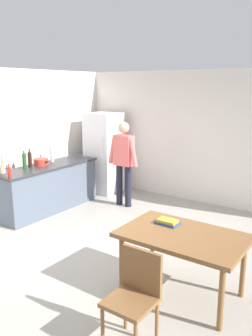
{
  "coord_description": "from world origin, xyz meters",
  "views": [
    {
      "loc": [
        2.97,
        -3.64,
        2.37
      ],
      "look_at": [
        -0.36,
        1.09,
        1.01
      ],
      "focal_mm": 37.11,
      "sensor_mm": 36.0,
      "label": 1
    }
  ],
  "objects_px": {
    "chair": "(135,291)",
    "bottle_wine_green": "(24,161)",
    "dining_table": "(183,240)",
    "book_stack": "(168,222)",
    "bottle_water_clear": "(52,156)",
    "refrigerator": "(104,153)",
    "bottle_vinegar_tall": "(51,154)",
    "cooking_pot": "(41,162)",
    "person": "(124,158)",
    "utensil_jar": "(2,169)",
    "bottle_wine_dark": "(30,159)",
    "bottle_sauce_red": "(9,172)"
  },
  "relations": [
    {
      "from": "utensil_jar",
      "to": "bottle_wine_dark",
      "type": "distance_m",
      "value": 0.59
    },
    {
      "from": "bottle_water_clear",
      "to": "bottle_wine_green",
      "type": "bearing_deg",
      "value": -86.92
    },
    {
      "from": "bottle_vinegar_tall",
      "to": "book_stack",
      "type": "relative_size",
      "value": 1.19
    },
    {
      "from": "person",
      "to": "utensil_jar",
      "type": "xyz_separation_m",
      "value": [
        -1.22,
        -1.93,
        0.0
      ]
    },
    {
      "from": "bottle_water_clear",
      "to": "book_stack",
      "type": "bearing_deg",
      "value": -20.18
    },
    {
      "from": "person",
      "to": "chair",
      "type": "distance_m",
      "value": 3.93
    },
    {
      "from": "cooking_pot",
      "to": "bottle_vinegar_tall",
      "type": "xyz_separation_m",
      "value": [
        -0.15,
        0.41,
        0.08
      ]
    },
    {
      "from": "bottle_water_clear",
      "to": "refrigerator",
      "type": "bearing_deg",
      "value": 79.66
    },
    {
      "from": "refrigerator",
      "to": "bottle_vinegar_tall",
      "type": "xyz_separation_m",
      "value": [
        -0.36,
        -1.25,
        0.14
      ]
    },
    {
      "from": "bottle_wine_dark",
      "to": "bottle_sauce_red",
      "type": "xyz_separation_m",
      "value": [
        0.36,
        -0.73,
        -0.05
      ]
    },
    {
      "from": "cooking_pot",
      "to": "utensil_jar",
      "type": "distance_m",
      "value": 0.83
    },
    {
      "from": "utensil_jar",
      "to": "bottle_wine_green",
      "type": "bearing_deg",
      "value": 82.13
    },
    {
      "from": "person",
      "to": "chair",
      "type": "xyz_separation_m",
      "value": [
        2.35,
        -3.11,
        -0.44
      ]
    },
    {
      "from": "refrigerator",
      "to": "bottle_vinegar_tall",
      "type": "distance_m",
      "value": 1.3
    },
    {
      "from": "person",
      "to": "bottle_sauce_red",
      "type": "distance_m",
      "value": 2.23
    },
    {
      "from": "refrigerator",
      "to": "utensil_jar",
      "type": "height_order",
      "value": "refrigerator"
    },
    {
      "from": "cooking_pot",
      "to": "bottle_wine_dark",
      "type": "height_order",
      "value": "bottle_wine_dark"
    },
    {
      "from": "cooking_pot",
      "to": "bottle_wine_green",
      "type": "relative_size",
      "value": 1.18
    },
    {
      "from": "refrigerator",
      "to": "bottle_wine_green",
      "type": "xyz_separation_m",
      "value": [
        -0.21,
        -2.05,
        0.15
      ]
    },
    {
      "from": "person",
      "to": "bottle_sauce_red",
      "type": "relative_size",
      "value": 7.08
    },
    {
      "from": "chair",
      "to": "bottle_vinegar_tall",
      "type": "bearing_deg",
      "value": 135.38
    },
    {
      "from": "dining_table",
      "to": "bottle_wine_dark",
      "type": "relative_size",
      "value": 4.12
    },
    {
      "from": "chair",
      "to": "bottle_wine_green",
      "type": "xyz_separation_m",
      "value": [
        -3.51,
        1.62,
        0.51
      ]
    },
    {
      "from": "cooking_pot",
      "to": "bottle_sauce_red",
      "type": "height_order",
      "value": "bottle_sauce_red"
    },
    {
      "from": "dining_table",
      "to": "cooking_pot",
      "type": "bearing_deg",
      "value": 163.49
    },
    {
      "from": "dining_table",
      "to": "book_stack",
      "type": "distance_m",
      "value": 0.34
    },
    {
      "from": "person",
      "to": "cooking_pot",
      "type": "bearing_deg",
      "value": -136.58
    },
    {
      "from": "chair",
      "to": "book_stack",
      "type": "bearing_deg",
      "value": 92.87
    },
    {
      "from": "cooking_pot",
      "to": "utensil_jar",
      "type": "bearing_deg",
      "value": -93.54
    },
    {
      "from": "person",
      "to": "dining_table",
      "type": "xyz_separation_m",
      "value": [
        2.35,
        -2.15,
        -0.31
      ]
    },
    {
      "from": "person",
      "to": "cooking_pot",
      "type": "relative_size",
      "value": 4.25
    },
    {
      "from": "chair",
      "to": "bottle_wine_green",
      "type": "bearing_deg",
      "value": 144.1
    },
    {
      "from": "dining_table",
      "to": "bottle_wine_dark",
      "type": "height_order",
      "value": "bottle_wine_dark"
    },
    {
      "from": "refrigerator",
      "to": "bottle_wine_dark",
      "type": "distance_m",
      "value": 1.92
    },
    {
      "from": "cooking_pot",
      "to": "bottle_sauce_red",
      "type": "relative_size",
      "value": 1.67
    },
    {
      "from": "chair",
      "to": "utensil_jar",
      "type": "xyz_separation_m",
      "value": [
        -3.57,
        1.18,
        0.44
      ]
    },
    {
      "from": "book_stack",
      "to": "utensil_jar",
      "type": "bearing_deg",
      "value": 179.01
    },
    {
      "from": "cooking_pot",
      "to": "bottle_water_clear",
      "type": "bearing_deg",
      "value": 95.26
    },
    {
      "from": "cooking_pot",
      "to": "bottle_wine_dark",
      "type": "relative_size",
      "value": 1.18
    },
    {
      "from": "refrigerator",
      "to": "dining_table",
      "type": "bearing_deg",
      "value": -39.29
    },
    {
      "from": "cooking_pot",
      "to": "book_stack",
      "type": "bearing_deg",
      "value": -15.32
    },
    {
      "from": "bottle_vinegar_tall",
      "to": "bottle_sauce_red",
      "type": "bearing_deg",
      "value": -70.62
    },
    {
      "from": "refrigerator",
      "to": "person",
      "type": "relative_size",
      "value": 1.06
    },
    {
      "from": "utensil_jar",
      "to": "bottle_wine_green",
      "type": "height_order",
      "value": "bottle_wine_green"
    },
    {
      "from": "bottle_sauce_red",
      "to": "book_stack",
      "type": "relative_size",
      "value": 0.89
    },
    {
      "from": "book_stack",
      "to": "dining_table",
      "type": "bearing_deg",
      "value": -29.11
    },
    {
      "from": "dining_table",
      "to": "bottle_water_clear",
      "type": "distance_m",
      "value": 3.81
    },
    {
      "from": "bottle_wine_dark",
      "to": "book_stack",
      "type": "height_order",
      "value": "bottle_wine_dark"
    },
    {
      "from": "refrigerator",
      "to": "bottle_vinegar_tall",
      "type": "height_order",
      "value": "refrigerator"
    },
    {
      "from": "dining_table",
      "to": "bottle_wine_green",
      "type": "distance_m",
      "value": 3.59
    }
  ]
}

